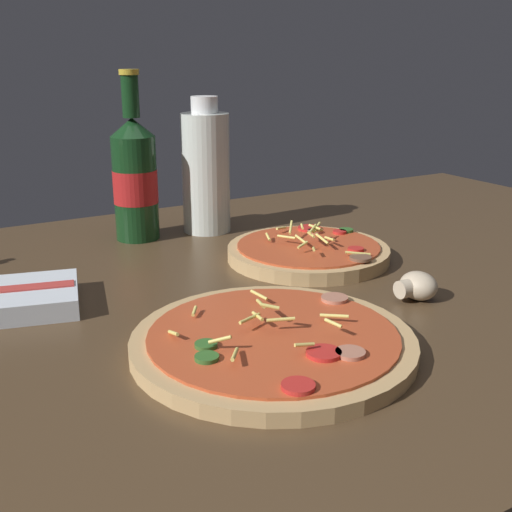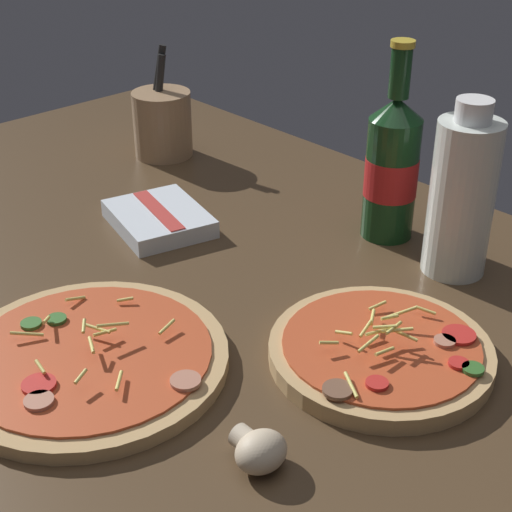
# 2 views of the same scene
# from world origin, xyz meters

# --- Properties ---
(counter_slab) EXTENTS (1.60, 0.90, 0.03)m
(counter_slab) POSITION_xyz_m (0.00, 0.00, 0.01)
(counter_slab) COLOR #4C3823
(counter_slab) RESTS_ON ground
(pizza_near) EXTENTS (0.28, 0.28, 0.05)m
(pizza_near) POSITION_xyz_m (-0.07, -0.17, 0.03)
(pizza_near) COLOR tan
(pizza_near) RESTS_ON counter_slab
(pizza_far) EXTENTS (0.23, 0.23, 0.05)m
(pizza_far) POSITION_xyz_m (0.13, 0.05, 0.04)
(pizza_far) COLOR tan
(pizza_far) RESTS_ON counter_slab
(beer_bottle) EXTENTS (0.07, 0.07, 0.26)m
(beer_bottle) POSITION_xyz_m (-0.04, 0.28, 0.12)
(beer_bottle) COLOR #143819
(beer_bottle) RESTS_ON counter_slab
(oil_bottle) EXTENTS (0.08, 0.08, 0.22)m
(oil_bottle) POSITION_xyz_m (0.07, 0.26, 0.12)
(oil_bottle) COLOR silver
(oil_bottle) RESTS_ON counter_slab
(mushroom_left) EXTENTS (0.05, 0.05, 0.03)m
(mushroom_left) POSITION_xyz_m (0.15, -0.14, 0.04)
(mushroom_left) COLOR beige
(mushroom_left) RESTS_ON counter_slab
(utensil_crock) EXTENTS (0.09, 0.09, 0.18)m
(utensil_crock) POSITION_xyz_m (-0.48, 0.23, 0.08)
(utensil_crock) COLOR #9E7A56
(utensil_crock) RESTS_ON counter_slab
(dish_towel) EXTENTS (0.16, 0.15, 0.03)m
(dish_towel) POSITION_xyz_m (-0.27, 0.07, 0.04)
(dish_towel) COLOR silver
(dish_towel) RESTS_ON counter_slab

